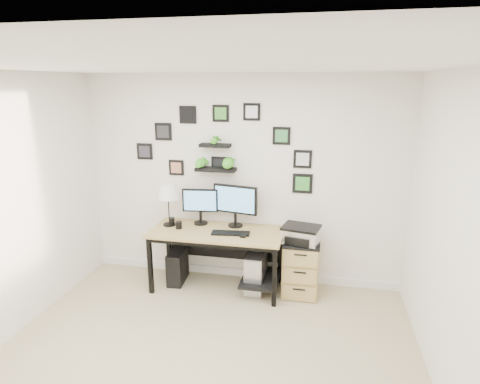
% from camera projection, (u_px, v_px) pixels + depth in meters
% --- Properties ---
extents(room, '(4.00, 4.00, 4.00)m').
position_uv_depth(room, '(241.00, 272.00, 5.32)').
color(room, tan).
rests_on(room, ground).
extents(desk, '(1.60, 0.70, 0.75)m').
position_uv_depth(desk, '(220.00, 240.00, 4.91)').
color(desk, tan).
rests_on(desk, ground).
extents(monitor_left, '(0.45, 0.20, 0.46)m').
position_uv_depth(monitor_left, '(200.00, 204.00, 5.02)').
color(monitor_left, black).
rests_on(monitor_left, desk).
extents(monitor_right, '(0.57, 0.21, 0.53)m').
position_uv_depth(monitor_right, '(235.00, 202.00, 4.92)').
color(monitor_right, black).
rests_on(monitor_right, desk).
extents(keyboard, '(0.46, 0.19, 0.02)m').
position_uv_depth(keyboard, '(231.00, 233.00, 4.75)').
color(keyboard, black).
rests_on(keyboard, desk).
extents(mouse, '(0.09, 0.11, 0.03)m').
position_uv_depth(mouse, '(244.00, 235.00, 4.66)').
color(mouse, black).
rests_on(mouse, desk).
extents(table_lamp, '(0.26, 0.26, 0.53)m').
position_uv_depth(table_lamp, '(168.00, 193.00, 4.94)').
color(table_lamp, black).
rests_on(table_lamp, desk).
extents(mug, '(0.08, 0.08, 0.09)m').
position_uv_depth(mug, '(179.00, 225.00, 4.92)').
color(mug, black).
rests_on(mug, desk).
extents(pen_cup, '(0.07, 0.07, 0.09)m').
position_uv_depth(pen_cup, '(172.00, 221.00, 5.05)').
color(pen_cup, black).
rests_on(pen_cup, desk).
extents(pc_tower_black, '(0.21, 0.43, 0.42)m').
position_uv_depth(pc_tower_black, '(177.00, 266.00, 5.15)').
color(pc_tower_black, black).
rests_on(pc_tower_black, ground).
extents(pc_tower_grey, '(0.23, 0.50, 0.49)m').
position_uv_depth(pc_tower_grey, '(256.00, 271.00, 4.94)').
color(pc_tower_grey, gray).
rests_on(pc_tower_grey, ground).
extents(file_cabinet, '(0.43, 0.53, 0.67)m').
position_uv_depth(file_cabinet, '(301.00, 266.00, 4.85)').
color(file_cabinet, tan).
rests_on(file_cabinet, ground).
extents(printer, '(0.48, 0.41, 0.19)m').
position_uv_depth(printer, '(301.00, 234.00, 4.70)').
color(printer, silver).
rests_on(printer, file_cabinet).
extents(wall_decor, '(2.25, 0.18, 1.07)m').
position_uv_depth(wall_decor, '(220.00, 151.00, 4.90)').
color(wall_decor, black).
rests_on(wall_decor, ground).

